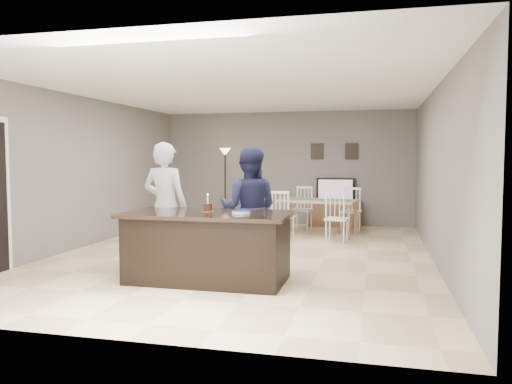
% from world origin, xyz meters
% --- Properties ---
extents(floor, '(8.00, 8.00, 0.00)m').
position_xyz_m(floor, '(0.00, 0.00, 0.00)').
color(floor, '#D9BB8B').
rests_on(floor, ground).
extents(room_shell, '(8.00, 8.00, 8.00)m').
position_xyz_m(room_shell, '(0.00, 0.00, 1.68)').
color(room_shell, slate).
rests_on(room_shell, floor).
extents(kitchen_island, '(2.15, 1.10, 0.90)m').
position_xyz_m(kitchen_island, '(0.00, -1.80, 0.45)').
color(kitchen_island, black).
rests_on(kitchen_island, floor).
extents(tv_console, '(1.20, 0.40, 0.60)m').
position_xyz_m(tv_console, '(1.20, 3.77, 0.30)').
color(tv_console, brown).
rests_on(tv_console, floor).
extents(television, '(0.91, 0.12, 0.53)m').
position_xyz_m(television, '(1.20, 3.84, 0.86)').
color(television, black).
rests_on(television, tv_console).
extents(tv_screen_glow, '(0.78, 0.00, 0.78)m').
position_xyz_m(tv_screen_glow, '(1.20, 3.76, 0.87)').
color(tv_screen_glow, orange).
rests_on(tv_screen_glow, tv_console).
extents(picture_frames, '(1.10, 0.02, 0.38)m').
position_xyz_m(picture_frames, '(1.15, 3.98, 1.75)').
color(picture_frames, black).
rests_on(picture_frames, room_shell).
extents(woman, '(0.70, 0.49, 1.83)m').
position_xyz_m(woman, '(-0.84, -1.25, 0.91)').
color(woman, silver).
rests_on(woman, floor).
extents(man, '(0.90, 0.72, 1.76)m').
position_xyz_m(man, '(0.36, -1.05, 0.88)').
color(man, '#1B1C3B').
rests_on(man, floor).
extents(birthday_cake, '(0.15, 0.15, 0.24)m').
position_xyz_m(birthday_cake, '(-0.03, -1.72, 0.96)').
color(birthday_cake, gold).
rests_on(birthday_cake, kitchen_island).
extents(plate_stack, '(0.24, 0.24, 0.04)m').
position_xyz_m(plate_stack, '(0.45, -1.83, 0.92)').
color(plate_stack, white).
rests_on(plate_stack, kitchen_island).
extents(dining_table, '(1.72, 1.95, 0.96)m').
position_xyz_m(dining_table, '(0.96, 2.36, 0.61)').
color(dining_table, tan).
rests_on(dining_table, floor).
extents(floor_lamp, '(0.27, 0.27, 1.83)m').
position_xyz_m(floor_lamp, '(-1.44, 3.65, 1.42)').
color(floor_lamp, black).
rests_on(floor_lamp, floor).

